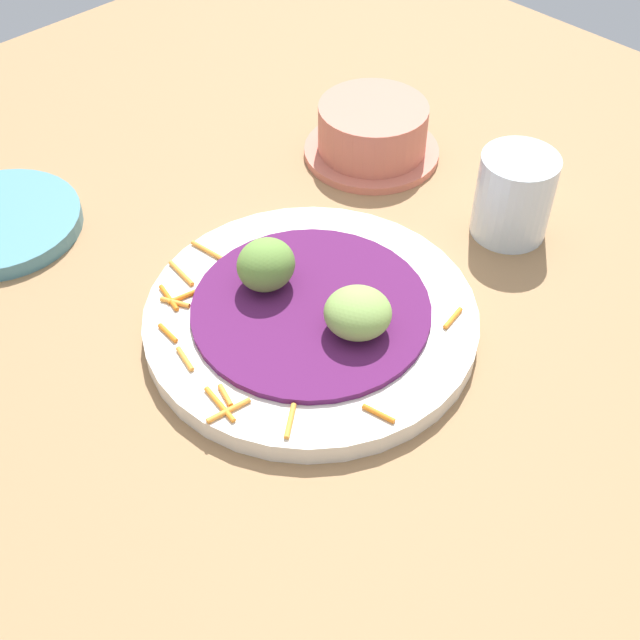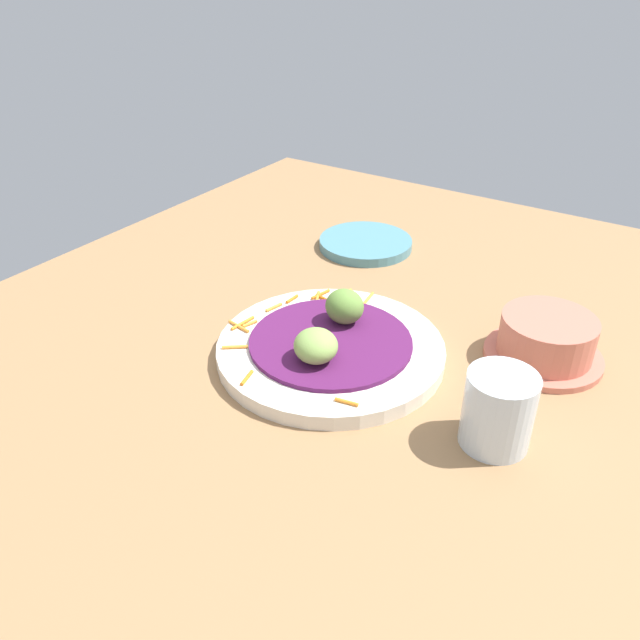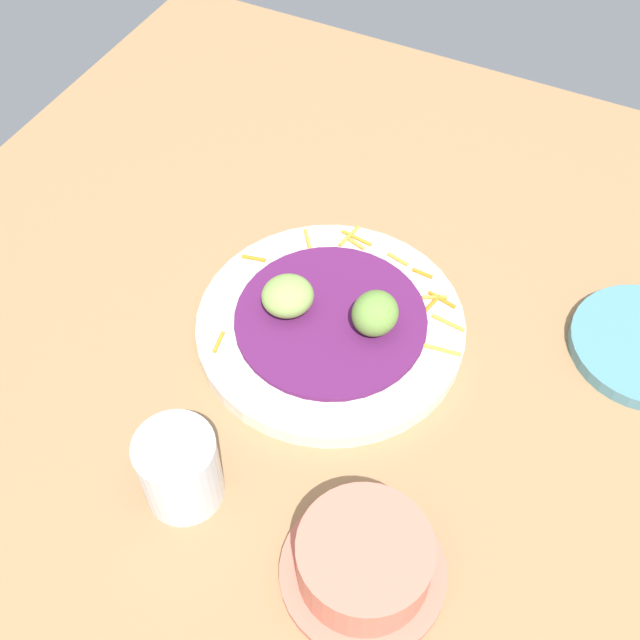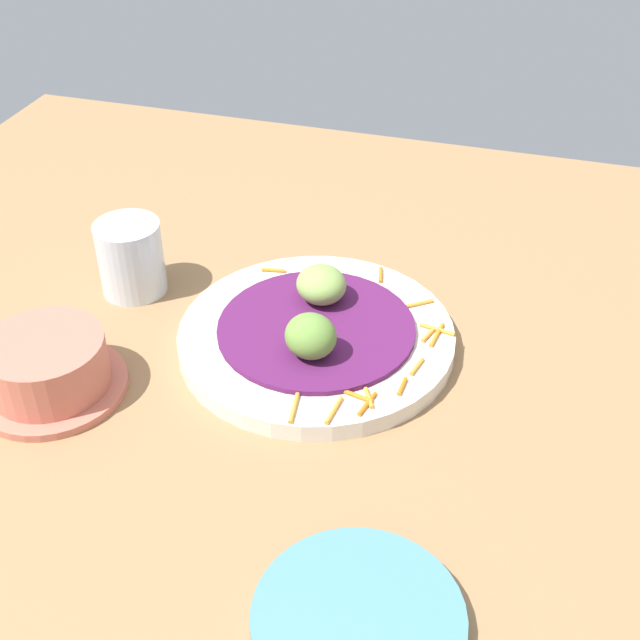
% 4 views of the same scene
% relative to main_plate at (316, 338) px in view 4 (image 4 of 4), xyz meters
% --- Properties ---
extents(table_surface, '(1.10, 1.10, 0.02)m').
position_rel_main_plate_xyz_m(table_surface, '(-0.06, 0.05, -0.02)').
color(table_surface, '#936D47').
rests_on(table_surface, ground).
extents(main_plate, '(0.27, 0.27, 0.02)m').
position_rel_main_plate_xyz_m(main_plate, '(0.00, 0.00, 0.00)').
color(main_plate, silver).
rests_on(main_plate, table_surface).
extents(cabbage_bed, '(0.19, 0.19, 0.01)m').
position_rel_main_plate_xyz_m(cabbage_bed, '(0.00, 0.00, 0.01)').
color(cabbage_bed, '#51194C').
rests_on(cabbage_bed, main_plate).
extents(carrot_garnish, '(0.25, 0.22, 0.00)m').
position_rel_main_plate_xyz_m(carrot_garnish, '(-0.02, -0.07, 0.01)').
color(carrot_garnish, orange).
rests_on(carrot_garnish, main_plate).
extents(guac_scoop_left, '(0.05, 0.05, 0.04)m').
position_rel_main_plate_xyz_m(guac_scoop_left, '(-0.04, -0.01, 0.04)').
color(guac_scoop_left, olive).
rests_on(guac_scoop_left, cabbage_bed).
extents(guac_scoop_center, '(0.07, 0.07, 0.04)m').
position_rel_main_plate_xyz_m(guac_scoop_center, '(0.04, 0.01, 0.03)').
color(guac_scoop_center, '#84A851').
rests_on(guac_scoop_center, cabbage_bed).
extents(side_plate_small, '(0.15, 0.15, 0.01)m').
position_rel_main_plate_xyz_m(side_plate_small, '(-0.29, -0.12, -0.00)').
color(side_plate_small, teal).
rests_on(side_plate_small, table_surface).
extents(terracotta_bowl, '(0.14, 0.14, 0.06)m').
position_rel_main_plate_xyz_m(terracotta_bowl, '(-0.13, 0.21, 0.02)').
color(terracotta_bowl, '#C66B56').
rests_on(terracotta_bowl, table_surface).
extents(water_glass, '(0.07, 0.07, 0.08)m').
position_rel_main_plate_xyz_m(water_glass, '(0.04, 0.21, 0.03)').
color(water_glass, silver).
rests_on(water_glass, table_surface).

